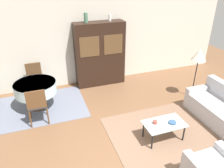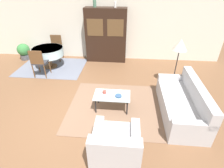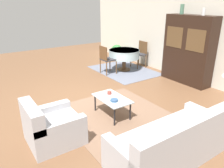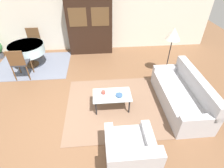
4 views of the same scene
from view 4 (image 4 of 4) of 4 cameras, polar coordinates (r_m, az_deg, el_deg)
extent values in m
plane|color=brown|center=(4.32, -13.19, -10.41)|extent=(14.00, 14.00, 0.00)
cube|color=beige|center=(6.79, -11.75, 21.60)|extent=(10.00, 0.06, 2.70)
cube|color=brown|center=(4.48, 1.67, -6.95)|extent=(2.53, 2.21, 0.01)
cube|color=slate|center=(6.58, -24.27, 5.58)|extent=(2.40, 1.77, 0.01)
cube|color=#B2B2B7|center=(4.66, 21.10, -4.21)|extent=(0.85, 2.03, 0.45)
cube|color=#B2B2B7|center=(4.57, 25.99, 0.09)|extent=(0.20, 2.03, 0.39)
cube|color=#B2B2B7|center=(3.91, 27.14, -10.12)|extent=(0.85, 0.16, 0.12)
cube|color=#B2B2B7|center=(5.17, 18.00, 5.05)|extent=(0.85, 0.16, 0.12)
cube|color=#B2B2B7|center=(3.42, 5.81, -21.54)|extent=(0.86, 0.91, 0.44)
cube|color=#B2B2B7|center=(2.90, 7.62, -23.36)|extent=(0.86, 0.20, 0.37)
cube|color=#B2B2B7|center=(3.15, -0.54, -19.50)|extent=(0.16, 0.91, 0.12)
cube|color=#B2B2B7|center=(3.25, 12.56, -18.16)|extent=(0.16, 0.91, 0.12)
cylinder|color=black|center=(4.13, -5.21, -7.98)|extent=(0.04, 0.04, 0.40)
cylinder|color=black|center=(4.18, 5.63, -7.31)|extent=(0.04, 0.04, 0.40)
cylinder|color=black|center=(4.42, -5.29, -4.21)|extent=(0.04, 0.04, 0.40)
cylinder|color=black|center=(4.47, 4.78, -3.64)|extent=(0.04, 0.04, 0.40)
cube|color=silver|center=(4.14, 0.00, -3.64)|extent=(0.90, 0.53, 0.02)
cube|color=black|center=(6.58, -7.24, 18.47)|extent=(1.56, 0.46, 2.03)
cube|color=brown|center=(6.28, -11.18, 20.54)|extent=(0.59, 0.01, 0.61)
cube|color=brown|center=(6.25, -3.87, 21.04)|extent=(0.59, 0.01, 0.61)
cylinder|color=brown|center=(6.62, -24.72, 5.85)|extent=(0.48, 0.48, 0.03)
cylinder|color=brown|center=(6.53, -25.19, 7.39)|extent=(0.14, 0.14, 0.45)
cylinder|color=silver|center=(6.37, -26.08, 10.26)|extent=(1.09, 1.09, 0.30)
cylinder|color=silver|center=(6.32, -26.42, 11.33)|extent=(1.10, 1.10, 0.03)
cylinder|color=brown|center=(6.20, -28.13, 5.04)|extent=(0.04, 0.04, 0.48)
cylinder|color=brown|center=(6.05, -24.63, 5.37)|extent=(0.04, 0.04, 0.48)
cylinder|color=brown|center=(5.89, -29.30, 2.91)|extent=(0.04, 0.04, 0.48)
cylinder|color=brown|center=(5.73, -25.64, 3.20)|extent=(0.04, 0.04, 0.48)
cube|color=#333338|center=(5.84, -27.64, 6.26)|extent=(0.44, 0.44, 0.04)
cube|color=brown|center=(5.58, -28.96, 7.30)|extent=(0.44, 0.04, 0.45)
cylinder|color=brown|center=(6.86, -22.58, 9.72)|extent=(0.04, 0.04, 0.48)
cylinder|color=brown|center=(6.99, -25.75, 9.35)|extent=(0.04, 0.04, 0.48)
cylinder|color=brown|center=(7.21, -21.85, 11.23)|extent=(0.04, 0.04, 0.48)
cylinder|color=brown|center=(7.33, -24.90, 10.87)|extent=(0.04, 0.04, 0.48)
cube|color=#333338|center=(6.99, -24.31, 12.18)|extent=(0.44, 0.44, 0.04)
cube|color=brown|center=(7.08, -24.42, 14.64)|extent=(0.44, 0.04, 0.45)
cylinder|color=black|center=(5.82, 16.84, 3.26)|extent=(0.28, 0.28, 0.02)
cylinder|color=black|center=(5.52, 17.95, 8.35)|extent=(0.03, 0.03, 1.17)
cone|color=silver|center=(5.23, 19.49, 15.20)|extent=(0.41, 0.41, 0.32)
cylinder|color=#9E4238|center=(4.15, -2.81, -2.74)|extent=(0.10, 0.10, 0.07)
cylinder|color=#33517A|center=(4.09, 2.33, -3.68)|extent=(0.17, 0.17, 0.04)
camera|label=1|loc=(2.09, -100.16, -0.24)|focal=35.00mm
camera|label=2|loc=(0.79, 106.88, -32.43)|focal=28.00mm
camera|label=3|loc=(3.97, 71.75, 0.36)|focal=35.00mm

